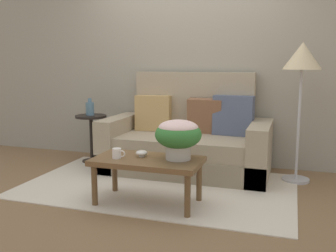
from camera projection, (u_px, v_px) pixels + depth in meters
name	position (u px, v px, depth m)	size (l,w,h in m)	color
ground_plane	(158.00, 187.00, 3.98)	(14.00, 14.00, 0.00)	brown
wall_back	(188.00, 59.00, 4.87)	(6.40, 0.12, 2.65)	gray
area_rug	(158.00, 186.00, 3.99)	(2.77, 1.68, 0.01)	beige
couch	(188.00, 142.00, 4.53)	(1.92, 0.93, 1.16)	gray
coffee_table	(147.00, 164.00, 3.45)	(0.98, 0.52, 0.43)	brown
side_table	(91.00, 130.00, 4.90)	(0.40, 0.40, 0.62)	black
floor_lamp	(302.00, 64.00, 3.96)	(0.40, 0.40, 1.49)	#B2B2B7
potted_plant	(178.00, 135.00, 3.38)	(0.42, 0.42, 0.36)	#B7B2A8
coffee_mug	(117.00, 153.00, 3.44)	(0.12, 0.08, 0.09)	white
snack_bowl	(142.00, 153.00, 3.50)	(0.11, 0.11, 0.06)	silver
table_vase	(90.00, 108.00, 4.86)	(0.11, 0.11, 0.22)	slate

